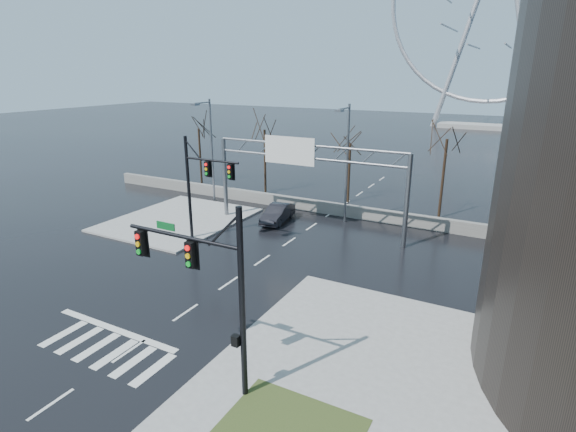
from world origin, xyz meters
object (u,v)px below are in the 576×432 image
Objects in this scene: signal_mast_far at (200,180)px; sign_gantry at (303,168)px; car at (278,213)px; signal_mast_near at (211,280)px; ferris_wheel at (497,2)px.

signal_mast_far reaches higher than sign_gantry.
car is (2.71, 6.84, -4.08)m from signal_mast_far.
signal_mast_near is at bearing -74.04° from car.
car is (-8.15, -79.20, -25.38)m from ferris_wheel.
signal_mast_far is 8.42m from car.
ferris_wheel is 83.56m from car.
sign_gantry is 5.29m from car.
signal_mast_far is at bearing -97.20° from ferris_wheel.
ferris_wheel is (5.38, 80.04, 20.95)m from sign_gantry.
signal_mast_near and signal_mast_far have the same top height.
signal_mast_near is 1.00× the size of signal_mast_far.
signal_mast_far is at bearing 130.26° from signal_mast_near.
ferris_wheel is at bearing 82.80° from signal_mast_far.
signal_mast_near is 21.90m from car.
signal_mast_near reaches higher than car.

